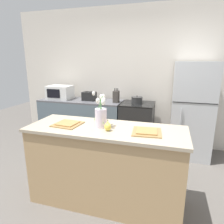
{
  "coord_description": "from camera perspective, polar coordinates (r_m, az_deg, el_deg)",
  "views": [
    {
      "loc": [
        0.68,
        -2.03,
        1.69
      ],
      "look_at": [
        0.0,
        0.25,
        1.07
      ],
      "focal_mm": 32.0,
      "sensor_mm": 36.0,
      "label": 1
    }
  ],
  "objects": [
    {
      "name": "plate_setting_right",
      "position": [
        2.14,
        9.91,
        -5.54
      ],
      "size": [
        0.33,
        0.33,
        0.02
      ],
      "color": "olive",
      "rests_on": "kitchen_island"
    },
    {
      "name": "toaster",
      "position": [
        4.01,
        -6.53,
        4.52
      ],
      "size": [
        0.28,
        0.18,
        0.17
      ],
      "color": "black",
      "rests_on": "back_counter"
    },
    {
      "name": "pear_figurine",
      "position": [
        2.15,
        -1.21,
        -4.11
      ],
      "size": [
        0.08,
        0.08,
        0.13
      ],
      "color": "#E5CC4C",
      "rests_on": "kitchen_island"
    },
    {
      "name": "ground_plane",
      "position": [
        2.72,
        -1.64,
        -23.65
      ],
      "size": [
        10.0,
        10.0,
        0.0
      ],
      "primitive_type": "plane",
      "color": "#59544F"
    },
    {
      "name": "stove_range",
      "position": [
        3.88,
        7.15,
        -4.08
      ],
      "size": [
        0.6,
        0.61,
        0.91
      ],
      "color": "black",
      "rests_on": "ground_plane"
    },
    {
      "name": "back_counter",
      "position": [
        4.21,
        -8.62,
        -2.61
      ],
      "size": [
        1.68,
        0.6,
        0.91
      ],
      "color": "slate",
      "rests_on": "ground_plane"
    },
    {
      "name": "kitchen_island",
      "position": [
        2.46,
        -1.72,
        -14.93
      ],
      "size": [
        1.8,
        0.66,
        0.95
      ],
      "color": "tan",
      "rests_on": "ground_plane"
    },
    {
      "name": "flower_vase",
      "position": [
        2.25,
        -3.17,
        -0.93
      ],
      "size": [
        0.18,
        0.16,
        0.4
      ],
      "color": "silver",
      "rests_on": "kitchen_island"
    },
    {
      "name": "plate_setting_left",
      "position": [
        2.42,
        -12.56,
        -3.31
      ],
      "size": [
        0.33,
        0.33,
        0.02
      ],
      "color": "olive",
      "rests_on": "kitchen_island"
    },
    {
      "name": "back_wall",
      "position": [
        4.1,
        7.11,
        9.78
      ],
      "size": [
        5.2,
        0.08,
        2.7
      ],
      "color": "silver",
      "rests_on": "ground_plane"
    },
    {
      "name": "refrigerator",
      "position": [
        3.75,
        21.81,
        0.38
      ],
      "size": [
        0.68,
        0.67,
        1.67
      ],
      "color": "#B7BABC",
      "rests_on": "ground_plane"
    },
    {
      "name": "cooking_pot",
      "position": [
        3.77,
        7.14,
        3.45
      ],
      "size": [
        0.21,
        0.21,
        0.14
      ],
      "color": "#2D2D2D",
      "rests_on": "stove_range"
    },
    {
      "name": "microwave",
      "position": [
        4.3,
        -14.63,
        5.48
      ],
      "size": [
        0.48,
        0.37,
        0.27
      ],
      "color": "white",
      "rests_on": "back_counter"
    },
    {
      "name": "knife_block",
      "position": [
        3.79,
        1.19,
        4.43
      ],
      "size": [
        0.1,
        0.14,
        0.27
      ],
      "color": "#3D3833",
      "rests_on": "back_counter"
    }
  ]
}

